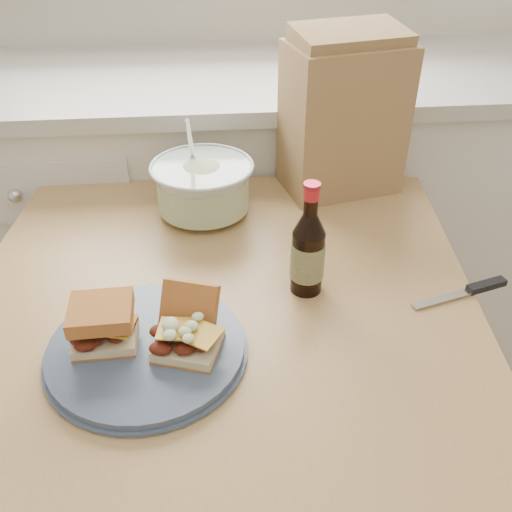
{
  "coord_description": "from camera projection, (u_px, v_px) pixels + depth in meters",
  "views": [
    {
      "loc": [
        -0.03,
        0.13,
        1.42
      ],
      "look_at": [
        0.04,
        0.94,
        0.85
      ],
      "focal_mm": 40.0,
      "sensor_mm": 36.0,
      "label": 1
    }
  ],
  "objects": [
    {
      "name": "paper_bag",
      "position": [
        343.0,
        119.0,
        1.28
      ],
      "size": [
        0.29,
        0.22,
        0.33
      ],
      "primitive_type": "cube",
      "rotation": [
        0.0,
        0.0,
        0.22
      ],
      "color": "#9D774C",
      "rests_on": "dining_table"
    },
    {
      "name": "knife",
      "position": [
        475.0,
        289.0,
        1.04
      ],
      "size": [
        0.19,
        0.07,
        0.01
      ],
      "rotation": [
        0.0,
        0.0,
        0.28
      ],
      "color": "silver",
      "rests_on": "dining_table"
    },
    {
      "name": "coleslaw_bowl",
      "position": [
        203.0,
        189.0,
        1.24
      ],
      "size": [
        0.22,
        0.22,
        0.22
      ],
      "color": "#B8C6BF",
      "rests_on": "dining_table"
    },
    {
      "name": "beer_bottle",
      "position": [
        308.0,
        252.0,
        1.0
      ],
      "size": [
        0.06,
        0.06,
        0.22
      ],
      "rotation": [
        0.0,
        0.0,
        -0.04
      ],
      "color": "black",
      "rests_on": "dining_table"
    },
    {
      "name": "sandwich_left",
      "position": [
        103.0,
        323.0,
        0.89
      ],
      "size": [
        0.1,
        0.09,
        0.07
      ],
      "rotation": [
        0.0,
        0.0,
        0.03
      ],
      "color": "beige",
      "rests_on": "plate"
    },
    {
      "name": "sandwich_right",
      "position": [
        188.0,
        328.0,
        0.89
      ],
      "size": [
        0.12,
        0.16,
        0.08
      ],
      "rotation": [
        0.0,
        0.0,
        -0.32
      ],
      "color": "beige",
      "rests_on": "plate"
    },
    {
      "name": "plate",
      "position": [
        147.0,
        350.0,
        0.91
      ],
      "size": [
        0.31,
        0.31,
        0.02
      ],
      "primitive_type": "cylinder",
      "color": "#415069",
      "rests_on": "dining_table"
    },
    {
      "name": "dining_table",
      "position": [
        222.0,
        340.0,
        1.1
      ],
      "size": [
        1.01,
        1.01,
        0.77
      ],
      "rotation": [
        0.0,
        0.0,
        -0.1
      ],
      "color": "tan",
      "rests_on": "ground"
    },
    {
      "name": "cabinet_run",
      "position": [
        221.0,
        217.0,
        1.83
      ],
      "size": [
        2.5,
        0.64,
        0.94
      ],
      "color": "white",
      "rests_on": "ground"
    }
  ]
}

